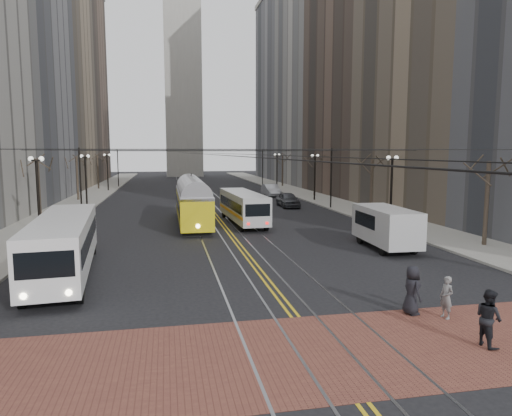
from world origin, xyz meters
name	(u,v)px	position (x,y,z in m)	size (l,w,h in m)	color
ground	(289,309)	(0.00, 0.00, 0.00)	(260.00, 260.00, 0.00)	black
sidewalk_left	(86,199)	(-15.00, 45.00, 0.07)	(5.00, 140.00, 0.15)	gray
sidewalk_right	(307,195)	(15.00, 45.00, 0.07)	(5.00, 140.00, 0.15)	gray
crosswalk_band	(322,351)	(0.00, -4.00, 0.01)	(25.00, 6.00, 0.01)	brown
streetcar_rails	(202,198)	(0.00, 45.00, 0.00)	(4.80, 130.00, 0.02)	gray
centre_lines	(202,198)	(0.00, 45.00, 0.01)	(0.42, 130.00, 0.01)	gold
building_left_midfar	(19,29)	(-27.50, 66.00, 26.00)	(20.00, 20.00, 52.00)	gray
building_left_far	(62,85)	(-25.50, 86.00, 20.00)	(16.00, 20.00, 40.00)	brown
building_right_mid	(377,76)	(25.50, 46.00, 17.00)	(16.00, 20.00, 34.00)	brown
building_right_midfar	(340,44)	(27.50, 66.00, 26.00)	(20.00, 20.00, 52.00)	#9A9891
building_right_far	(298,91)	(25.50, 86.00, 20.00)	(16.00, 20.00, 40.00)	slate
clock_tower	(182,31)	(0.00, 102.00, 35.96)	(12.00, 12.00, 66.00)	#B2AFA5
lamp_posts	(214,186)	(0.00, 28.75, 2.80)	(27.60, 57.20, 5.60)	black
street_trees	(208,182)	(0.00, 35.25, 2.80)	(31.68, 53.28, 5.60)	#382D23
trolley_wires	(208,173)	(0.00, 34.83, 3.77)	(25.96, 120.00, 6.60)	black
transit_bus	(64,247)	(-9.76, 6.90, 1.48)	(2.47, 11.85, 2.96)	silver
streetcar	(193,206)	(-2.50, 22.19, 1.56)	(2.46, 13.27, 3.13)	yellow
rear_bus	(243,208)	(1.80, 21.70, 1.36)	(2.26, 10.42, 2.72)	#BDBDBD
cargo_van	(386,228)	(9.07, 9.73, 1.32)	(2.29, 5.97, 2.64)	#B8B8B8
sedan_grey	(288,200)	(8.76, 32.50, 0.83)	(1.95, 4.86, 1.66)	#404247
sedan_silver	(271,190)	(9.69, 45.18, 0.84)	(1.78, 5.10, 1.68)	#B3B5BC
pedestrian_a	(412,290)	(4.46, -1.50, 0.96)	(0.92, 0.60, 1.89)	black
pedestrian_b	(446,297)	(5.49, -2.15, 0.81)	(0.58, 0.38, 1.60)	slate
pedestrian_c	(489,318)	(5.33, -4.63, 0.94)	(0.91, 0.71, 1.86)	black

